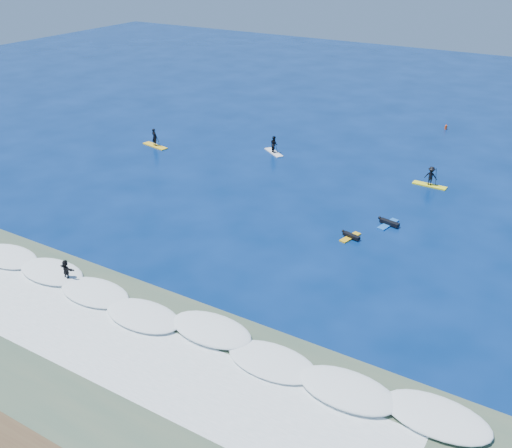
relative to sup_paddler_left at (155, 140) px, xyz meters
The scene contains 11 objects.
ground 20.94m from the sup_paddler_left, 35.57° to the right, with size 160.00×160.00×0.00m, color #031B48.
shallow_water 31.23m from the sup_paddler_left, 56.96° to the right, with size 90.00×13.00×0.01m, color #3E5441.
breaking_wave 27.96m from the sup_paddler_left, 52.48° to the right, with size 40.00×6.00×0.30m, color white.
whitewater 30.39m from the sup_paddler_left, 55.93° to the right, with size 34.00×5.00×0.02m, color silver.
sup_paddler_left is the anchor object (origin of this frame).
sup_paddler_center 12.02m from the sup_paddler_left, 21.77° to the left, with size 2.70×2.14×1.95m.
sup_paddler_right 26.77m from the sup_paddler_left, ahead, with size 2.85×0.80×1.99m.
prone_paddler_near 25.53m from the sup_paddler_left, 18.00° to the right, with size 1.49×1.95×0.39m.
prone_paddler_far 26.29m from the sup_paddler_left, 10.06° to the right, with size 1.72×2.24×0.45m.
wave_surfer 24.94m from the sup_paddler_left, 62.28° to the right, with size 1.93×0.59×1.38m.
marker_buoy 31.29m from the sup_paddler_left, 41.16° to the left, with size 0.27×0.27×0.64m.
Camera 1 is at (19.66, -29.26, 19.11)m, focal length 40.00 mm.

